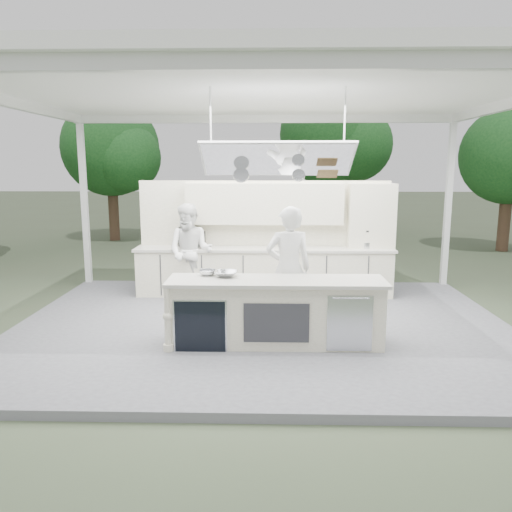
{
  "coord_description": "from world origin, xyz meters",
  "views": [
    {
      "loc": [
        0.09,
        -7.81,
        2.66
      ],
      "look_at": [
        -0.12,
        0.4,
        1.17
      ],
      "focal_mm": 35.0,
      "sensor_mm": 36.0,
      "label": 1
    }
  ],
  "objects_px": {
    "demo_island": "(275,312)",
    "sous_chef": "(190,252)",
    "back_counter": "(264,271)",
    "head_chef": "(289,269)"
  },
  "relations": [
    {
      "from": "head_chef",
      "to": "sous_chef",
      "type": "height_order",
      "value": "head_chef"
    },
    {
      "from": "demo_island",
      "to": "back_counter",
      "type": "relative_size",
      "value": 0.61
    },
    {
      "from": "back_counter",
      "to": "sous_chef",
      "type": "height_order",
      "value": "sous_chef"
    },
    {
      "from": "demo_island",
      "to": "head_chef",
      "type": "distance_m",
      "value": 0.85
    },
    {
      "from": "demo_island",
      "to": "head_chef",
      "type": "xyz_separation_m",
      "value": [
        0.22,
        0.66,
        0.5
      ]
    },
    {
      "from": "back_counter",
      "to": "head_chef",
      "type": "height_order",
      "value": "head_chef"
    },
    {
      "from": "head_chef",
      "to": "sous_chef",
      "type": "bearing_deg",
      "value": -53.83
    },
    {
      "from": "demo_island",
      "to": "sous_chef",
      "type": "bearing_deg",
      "value": 122.78
    },
    {
      "from": "head_chef",
      "to": "sous_chef",
      "type": "xyz_separation_m",
      "value": [
        -1.81,
        1.81,
        -0.05
      ]
    },
    {
      "from": "back_counter",
      "to": "sous_chef",
      "type": "bearing_deg",
      "value": -166.03
    }
  ]
}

